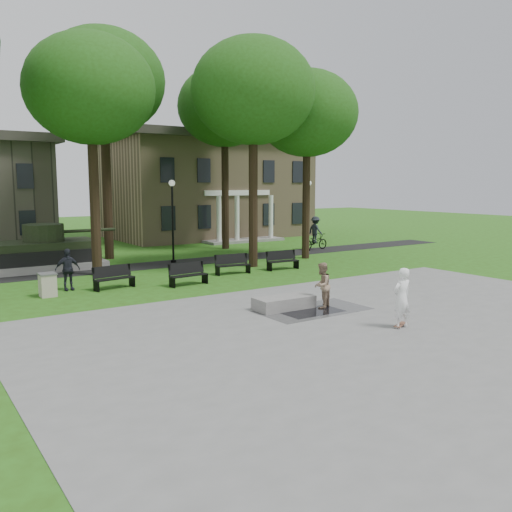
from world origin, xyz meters
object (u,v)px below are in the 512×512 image
Objects in this scene: skateboarder at (402,298)px; trash_bin at (48,285)px; park_bench_0 at (114,277)px; concrete_block at (284,303)px; cyclist at (315,236)px; friend_watching at (322,285)px.

skateboarder is 1.99× the size of trash_bin.
park_bench_0 is 2.79m from trash_bin.
skateboarder is at bearing -54.36° from trash_bin.
park_bench_0 is 1.93× the size of trash_bin.
concrete_block is 1.19× the size of park_bench_0.
skateboarder reaches higher than trash_bin.
skateboarder is 0.83× the size of cyclist.
concrete_block is 1.53m from friend_watching.
park_bench_0 is (-5.03, 7.88, -0.33)m from friend_watching.
friend_watching is at bearing -26.75° from concrete_block.
trash_bin is (-6.56, 7.10, 0.24)m from concrete_block.
cyclist is (11.23, 13.68, 0.08)m from friend_watching.
skateboarder is 1.03× the size of park_bench_0.
concrete_block is at bearing -68.97° from skateboarder.
trash_bin is at bearing 132.74° from concrete_block.
skateboarder reaches higher than park_bench_0.
park_bench_0 is at bearing -64.00° from skateboarder.
concrete_block is 18.07m from cyclist.
skateboarder is 20.40m from cyclist.
concrete_block is at bearing -57.13° from friend_watching.
concrete_block is at bearing -47.26° from trash_bin.
park_bench_0 is at bearing 3.11° from trash_bin.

